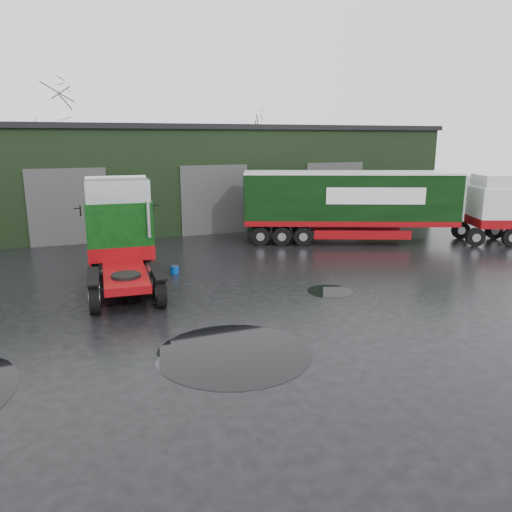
% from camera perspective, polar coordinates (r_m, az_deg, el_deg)
% --- Properties ---
extents(ground, '(100.00, 100.00, 0.00)m').
position_cam_1_polar(ground, '(16.28, 3.50, -6.55)').
color(ground, black).
extents(warehouse, '(32.40, 12.40, 6.30)m').
position_cam_1_polar(warehouse, '(34.95, -7.80, 9.36)').
color(warehouse, black).
rests_on(warehouse, ground).
extents(hero_tractor, '(3.28, 6.71, 4.04)m').
position_cam_1_polar(hero_tractor, '(18.74, -15.09, 2.09)').
color(hero_tractor, '#08340B').
rests_on(hero_tractor, ground).
extents(lorry_right, '(14.35, 8.09, 3.82)m').
position_cam_1_polar(lorry_right, '(27.33, 10.63, 5.53)').
color(lorry_right, silver).
rests_on(lorry_right, ground).
extents(wash_bucket, '(0.46, 0.46, 0.33)m').
position_cam_1_polar(wash_bucket, '(21.08, -9.30, -1.57)').
color(wash_bucket, '#063796').
rests_on(wash_bucket, ground).
extents(tree_back_a, '(4.40, 4.40, 9.50)m').
position_cam_1_polar(tree_back_a, '(43.79, -21.68, 11.44)').
color(tree_back_a, black).
rests_on(tree_back_a, ground).
extents(tree_back_b, '(4.40, 4.40, 7.50)m').
position_cam_1_polar(tree_back_b, '(46.87, -1.28, 11.21)').
color(tree_back_b, black).
rests_on(tree_back_b, ground).
extents(puddle_0, '(4.13, 4.13, 0.01)m').
position_cam_1_polar(puddle_0, '(13.39, -2.57, -11.06)').
color(puddle_0, black).
rests_on(puddle_0, ground).
extents(puddle_1, '(1.69, 1.69, 0.01)m').
position_cam_1_polar(puddle_1, '(18.68, 8.48, -4.01)').
color(puddle_1, black).
rests_on(puddle_1, ground).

